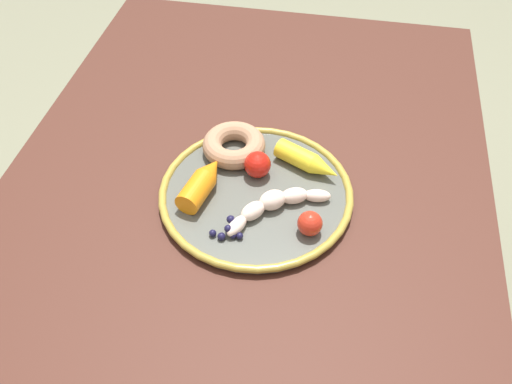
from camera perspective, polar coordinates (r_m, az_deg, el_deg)
name	(u,v)px	position (r m, az deg, el deg)	size (l,w,h in m)	color
ground_plane	(250,371)	(1.48, -0.60, -18.05)	(6.00, 6.00, 0.00)	gray
dining_table	(248,213)	(0.95, -0.88, -2.21)	(1.04, 0.77, 0.71)	#48251B
plate	(256,193)	(0.84, 0.00, -0.13)	(0.30, 0.30, 0.02)	#555750
banana	(274,204)	(0.81, 1.92, -1.26)	(0.11, 0.15, 0.03)	beige
carrot_orange	(202,182)	(0.83, -5.59, 1.00)	(0.11, 0.06, 0.04)	orange
carrot_yellow	(308,161)	(0.87, 5.37, 3.20)	(0.08, 0.11, 0.03)	yellow
donut	(234,145)	(0.89, -2.30, 4.88)	(0.10, 0.10, 0.03)	tan
blueberry_pile	(227,230)	(0.78, -3.01, -3.99)	(0.04, 0.05, 0.02)	#191638
tomato_near	(257,165)	(0.85, 0.15, 2.86)	(0.04, 0.04, 0.04)	red
tomato_mid	(310,223)	(0.78, 5.61, -3.26)	(0.04, 0.04, 0.04)	red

